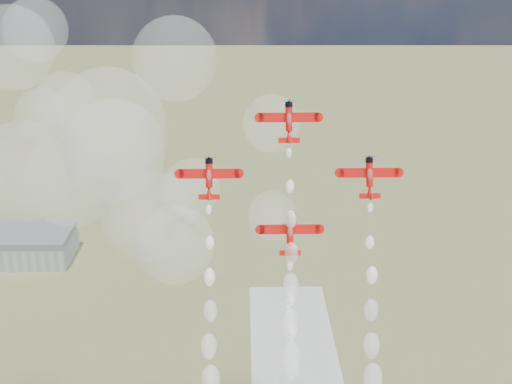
{
  "coord_description": "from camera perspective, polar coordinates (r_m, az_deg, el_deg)",
  "views": [
    {
      "loc": [
        -17.3,
        -116.14,
        134.89
      ],
      "look_at": [
        -15.03,
        5.19,
        92.54
      ],
      "focal_mm": 50.0,
      "sensor_mm": 36.0,
      "label": 1
    }
  ],
  "objects": [
    {
      "name": "hangar",
      "position": [
        338.72,
        -18.68,
        -4.11
      ],
      "size": [
        50.0,
        28.0,
        13.0
      ],
      "color": "gray",
      "rests_on": "ground"
    },
    {
      "name": "plane_lead",
      "position": [
        128.83,
        2.65,
        5.68
      ],
      "size": [
        10.69,
        4.88,
        7.29
      ],
      "rotation": [
        1.19,
        0.0,
        0.0
      ],
      "color": "#BB0D09",
      "rests_on": "ground"
    },
    {
      "name": "plane_left",
      "position": [
        127.68,
        -3.78,
        1.16
      ],
      "size": [
        10.69,
        4.88,
        7.29
      ],
      "rotation": [
        1.19,
        0.0,
        0.0
      ],
      "color": "#BB0D09",
      "rests_on": "ground"
    },
    {
      "name": "plane_right",
      "position": [
        129.53,
        9.07,
        1.22
      ],
      "size": [
        10.69,
        4.88,
        7.29
      ],
      "rotation": [
        1.19,
        0.0,
        0.0
      ],
      "color": "#BB0D09",
      "rests_on": "ground"
    },
    {
      "name": "plane_slot",
      "position": [
        127.57,
        2.73,
        -3.33
      ],
      "size": [
        10.69,
        4.88,
        7.29
      ],
      "rotation": [
        1.19,
        0.0,
        0.0
      ],
      "color": "#BB0D09",
      "rests_on": "ground"
    },
    {
      "name": "drifted_smoke_cloud",
      "position": [
        146.0,
        -11.91,
        3.48
      ],
      "size": [
        70.63,
        38.31,
        55.45
      ],
      "color": "white",
      "rests_on": "ground"
    }
  ]
}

